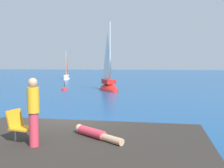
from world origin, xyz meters
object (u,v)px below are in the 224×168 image
at_px(person_sunbather, 95,134).
at_px(sailboat_near, 109,86).
at_px(beach_chair, 19,124).
at_px(marker_buoy, 64,90).
at_px(sailboat_far, 67,78).
at_px(person_standing, 33,110).

bearing_deg(person_sunbather, sailboat_near, 135.53).
height_order(beach_chair, marker_buoy, beach_chair).
bearing_deg(beach_chair, sailboat_near, 108.34).
xyz_separation_m(sailboat_far, person_sunbather, (11.11, -33.56, 0.65)).
bearing_deg(person_standing, sailboat_far, 75.58).
relative_size(person_sunbather, person_standing, 0.90).
bearing_deg(person_standing, marker_buoy, 75.24).
relative_size(sailboat_near, sailboat_far, 1.49).
bearing_deg(marker_buoy, sailboat_far, 106.35).
bearing_deg(beach_chair, person_sunbather, 34.16).
bearing_deg(sailboat_near, person_standing, -26.30).
xyz_separation_m(sailboat_far, marker_buoy, (4.43, -15.10, -0.25)).
height_order(sailboat_near, beach_chair, sailboat_near).
bearing_deg(person_sunbather, person_standing, -107.33).
xyz_separation_m(sailboat_far, person_standing, (9.83, -34.45, 1.39)).
relative_size(sailboat_far, person_sunbather, 3.24).
bearing_deg(marker_buoy, sailboat_near, 4.57).
distance_m(person_sunbather, person_standing, 1.73).
xyz_separation_m(sailboat_near, person_standing, (1.13, -19.69, 1.27)).
relative_size(sailboat_near, beach_chair, 8.87).
height_order(sailboat_near, person_standing, sailboat_near).
bearing_deg(sailboat_near, person_sunbather, -22.26).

